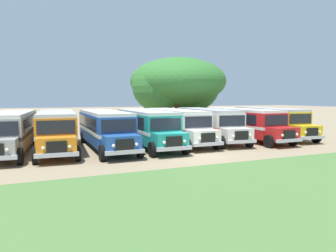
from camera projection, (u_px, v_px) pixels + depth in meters
ground_plane at (194, 156)px, 20.18m from camera, size 220.00×220.00×0.00m
foreground_grass_strip at (292, 192)px, 12.37m from camera, size 80.00×11.52×0.01m
parked_bus_slot_0 at (11, 130)px, 21.52m from camera, size 3.44×10.96×2.82m
parked_bus_slot_1 at (57, 128)px, 22.44m from camera, size 3.14×10.90×2.82m
parked_bus_slot_2 at (105, 127)px, 23.21m from camera, size 2.77×10.85×2.82m
parked_bus_slot_3 at (146, 126)px, 24.53m from camera, size 2.75×10.85×2.82m
parked_bus_slot_4 at (175, 124)px, 26.39m from camera, size 2.74×10.85×2.82m
parked_bus_slot_5 at (208, 123)px, 27.74m from camera, size 3.51×10.97×2.82m
parked_bus_slot_6 at (243, 122)px, 28.18m from camera, size 2.76×10.85×2.82m
parked_bus_slot_7 at (269, 121)px, 30.11m from camera, size 3.61×10.98×2.82m
broad_shade_tree at (176, 83)px, 39.51m from camera, size 12.63×14.07×9.28m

